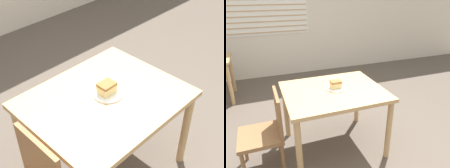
# 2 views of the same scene
# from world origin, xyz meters

# --- Properties ---
(ground_plane) EXTENTS (14.00, 14.00, 0.00)m
(ground_plane) POSITION_xyz_m (0.00, 0.00, 0.00)
(ground_plane) COLOR brown
(wall_back) EXTENTS (10.00, 0.09, 2.80)m
(wall_back) POSITION_xyz_m (-0.00, 3.03, 1.40)
(wall_back) COLOR beige
(wall_back) RESTS_ON ground_plane
(dining_table_near) EXTENTS (1.07, 0.89, 0.74)m
(dining_table_near) POSITION_xyz_m (0.13, 0.31, 0.64)
(dining_table_near) COLOR tan
(dining_table_near) RESTS_ON ground_plane
(chair_near_window) EXTENTS (0.42, 0.42, 0.84)m
(chair_near_window) POSITION_xyz_m (-0.61, 0.23, 0.45)
(chair_near_window) COLOR brown
(chair_near_window) RESTS_ON ground_plane
(plate) EXTENTS (0.20, 0.20, 0.01)m
(plate) POSITION_xyz_m (0.16, 0.31, 0.75)
(plate) COLOR white
(plate) RESTS_ON dining_table_near
(cake_slice) EXTENTS (0.11, 0.09, 0.08)m
(cake_slice) POSITION_xyz_m (0.16, 0.33, 0.79)
(cake_slice) COLOR #E0C67F
(cake_slice) RESTS_ON plate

